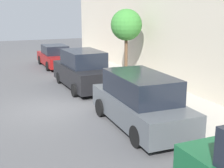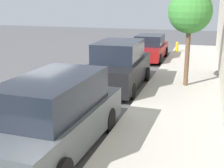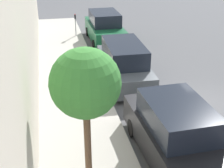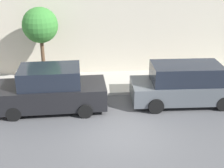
{
  "view_description": "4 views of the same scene",
  "coord_description": "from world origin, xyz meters",
  "views": [
    {
      "loc": [
        -2.64,
        -12.48,
        4.12
      ],
      "look_at": [
        2.41,
        -0.73,
        1.0
      ],
      "focal_mm": 50.0,
      "sensor_mm": 36.0,
      "label": 1
    },
    {
      "loc": [
        5.89,
        -9.63,
        3.68
      ],
      "look_at": [
        2.99,
        -0.24,
        1.0
      ],
      "focal_mm": 50.0,
      "sensor_mm": 36.0,
      "label": 2
    },
    {
      "loc": [
        5.89,
        10.25,
        6.42
      ],
      "look_at": [
        3.51,
        -0.87,
        1.0
      ],
      "focal_mm": 50.0,
      "sensor_mm": 36.0,
      "label": 3
    },
    {
      "loc": [
        -10.38,
        1.25,
        6.49
      ],
      "look_at": [
        2.6,
        0.15,
        1.0
      ],
      "focal_mm": 50.0,
      "sensor_mm": 36.0,
      "label": 4
    }
  ],
  "objects": [
    {
      "name": "parked_suv_third",
      "position": [
        2.32,
        2.88,
        0.93
      ],
      "size": [
        2.1,
        4.85,
        1.98
      ],
      "color": "black",
      "rests_on": "ground_plane"
    },
    {
      "name": "sidewalk",
      "position": [
        4.99,
        0.0,
        0.07
      ],
      "size": [
        2.99,
        32.0,
        0.15
      ],
      "color": "#B2ADA3",
      "rests_on": "ground_plane"
    },
    {
      "name": "ground_plane",
      "position": [
        0.0,
        0.0,
        0.0
      ],
      "size": [
        60.0,
        60.0,
        0.0
      ],
      "primitive_type": "plane",
      "color": "#515154"
    },
    {
      "name": "parked_suv_nearest",
      "position": [
        2.15,
        -9.54,
        0.93
      ],
      "size": [
        2.08,
        4.81,
        1.98
      ],
      "color": "#14512D",
      "rests_on": "ground_plane"
    },
    {
      "name": "parked_minivan_second",
      "position": [
        2.43,
        -3.19,
        0.92
      ],
      "size": [
        2.04,
        4.95,
        1.9
      ],
      "color": "#4C5156",
      "rests_on": "ground_plane"
    },
    {
      "name": "parking_meter_near",
      "position": [
        3.95,
        -10.8,
        1.07
      ],
      "size": [
        0.11,
        0.15,
        1.51
      ],
      "color": "#ADADB2",
      "rests_on": "sidewalk"
    },
    {
      "name": "street_tree",
      "position": [
        5.1,
        3.49,
        3.18
      ],
      "size": [
        1.76,
        1.76,
        3.94
      ],
      "color": "brown",
      "rests_on": "sidewalk"
    }
  ]
}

